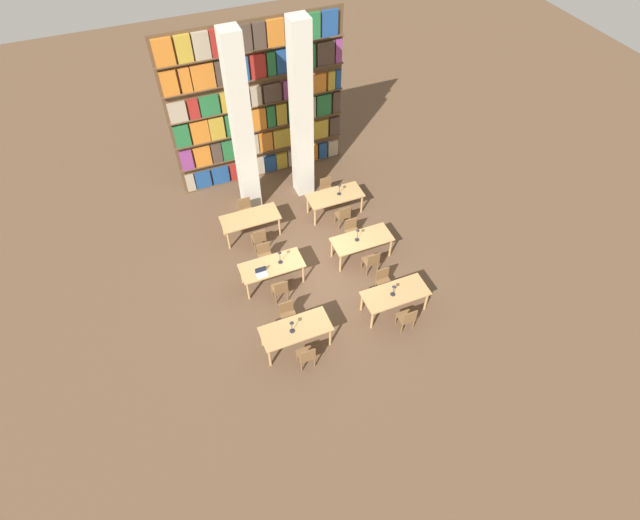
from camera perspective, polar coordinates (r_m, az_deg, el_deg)
ground_plane at (r=15.24m, az=-0.32°, el=-1.13°), size 40.00×40.00×0.00m
bookshelf_bank at (r=17.27m, az=-7.08°, el=17.13°), size 5.93×0.35×5.50m
pillar_left at (r=15.73m, az=-8.95°, el=14.65°), size 0.59×0.59×6.00m
pillar_center at (r=16.17m, az=-2.15°, el=16.23°), size 0.59×0.59×6.00m
reading_table_0 at (r=13.12m, az=-2.79°, el=-8.05°), size 1.84×0.82×0.76m
chair_0 at (r=12.94m, az=-1.55°, el=-10.87°), size 0.42×0.40×0.87m
chair_1 at (r=13.67m, az=-3.66°, el=-6.22°), size 0.42×0.40×0.87m
desk_lamp_0 at (r=12.77m, az=-3.25°, el=-7.40°), size 0.14×0.14×0.43m
reading_table_1 at (r=13.95m, az=8.59°, el=-3.96°), size 1.84×0.82×0.76m
chair_2 at (r=13.78m, az=9.92°, el=-6.54°), size 0.42×0.40×0.87m
chair_3 at (r=14.46m, az=7.29°, el=-2.41°), size 0.42×0.40×0.87m
desk_lamp_1 at (r=13.62m, az=8.43°, el=-3.23°), size 0.14×0.14×0.40m
reading_table_2 at (r=14.50m, az=-5.53°, el=-0.83°), size 1.84×0.82×0.76m
chair_4 at (r=14.22m, az=-4.58°, el=-3.31°), size 0.42×0.40×0.87m
chair_5 at (r=15.09m, az=-6.30°, el=0.53°), size 0.42×0.40×0.87m
desk_lamp_2 at (r=14.24m, az=-4.62°, el=0.58°), size 0.14×0.14×0.47m
laptop at (r=14.21m, az=-6.69°, el=-1.51°), size 0.32×0.22×0.21m
reading_table_3 at (r=15.19m, az=4.80°, el=2.18°), size 1.84×0.82×0.76m
chair_6 at (r=14.93m, az=5.89°, el=-0.13°), size 0.42×0.40×0.87m
chair_7 at (r=15.76m, az=3.68°, el=3.37°), size 0.42×0.40×0.87m
desk_lamp_3 at (r=14.86m, az=4.32°, el=3.13°), size 0.14×0.14×0.46m
reading_table_4 at (r=15.96m, az=-7.97°, el=4.63°), size 1.84×0.82×0.76m
chair_8 at (r=15.62m, az=-7.00°, el=2.53°), size 0.42×0.40×0.87m
chair_9 at (r=16.61m, az=-8.44°, el=5.70°), size 0.42×0.40×0.87m
reading_table_5 at (r=16.60m, az=1.72°, el=7.19°), size 1.84×0.82×0.76m
chair_10 at (r=16.26m, az=2.67°, el=5.17°), size 0.42×0.40×0.87m
chair_11 at (r=17.21m, az=0.78°, el=8.10°), size 0.42×0.40×0.87m
desk_lamp_4 at (r=16.40m, az=2.23°, el=8.30°), size 0.14×0.14×0.43m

